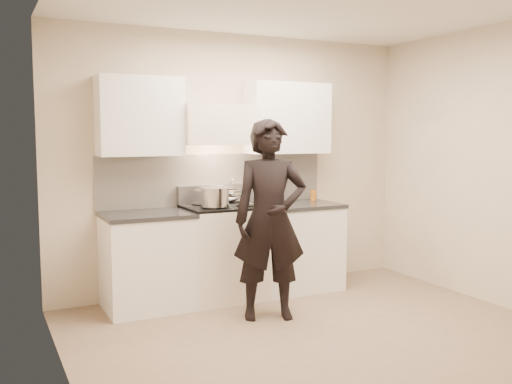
% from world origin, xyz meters
% --- Properties ---
extents(ground_plane, '(4.00, 4.00, 0.00)m').
position_xyz_m(ground_plane, '(0.00, 0.00, 0.00)').
color(ground_plane, '#8B715A').
extents(room_shell, '(4.04, 3.54, 2.70)m').
position_xyz_m(room_shell, '(-0.06, 0.37, 1.60)').
color(room_shell, beige).
rests_on(room_shell, ground).
extents(stove, '(0.76, 0.65, 0.96)m').
position_xyz_m(stove, '(-0.30, 1.42, 0.47)').
color(stove, white).
rests_on(stove, ground).
extents(counter_right, '(0.92, 0.67, 0.92)m').
position_xyz_m(counter_right, '(0.53, 1.43, 0.46)').
color(counter_right, white).
rests_on(counter_right, ground).
extents(counter_left, '(0.82, 0.67, 0.92)m').
position_xyz_m(counter_left, '(-1.08, 1.43, 0.46)').
color(counter_left, white).
rests_on(counter_left, ground).
extents(wok, '(0.32, 0.40, 0.26)m').
position_xyz_m(wok, '(-0.19, 1.57, 1.05)').
color(wok, '#B7B7B7').
rests_on(wok, stove).
extents(stock_pot, '(0.38, 0.34, 0.18)m').
position_xyz_m(stock_pot, '(-0.43, 1.30, 1.05)').
color(stock_pot, '#B7B7B7').
rests_on(stock_pot, stove).
extents(utensil_crock, '(0.13, 0.13, 0.36)m').
position_xyz_m(utensil_crock, '(0.29, 1.60, 1.03)').
color(utensil_crock, '#9B9AA2').
rests_on(utensil_crock, counter_right).
extents(spice_jar, '(0.04, 0.04, 0.10)m').
position_xyz_m(spice_jar, '(0.38, 1.64, 0.97)').
color(spice_jar, orange).
rests_on(spice_jar, counter_right).
extents(oil_glass, '(0.07, 0.07, 0.12)m').
position_xyz_m(oil_glass, '(0.85, 1.57, 0.98)').
color(oil_glass, '#A75919').
rests_on(oil_glass, counter_right).
extents(person, '(0.76, 0.61, 1.79)m').
position_xyz_m(person, '(-0.16, 0.66, 0.90)').
color(person, black).
rests_on(person, ground).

